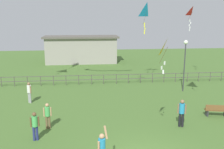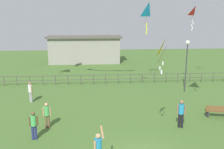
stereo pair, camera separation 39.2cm
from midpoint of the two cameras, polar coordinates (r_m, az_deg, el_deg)
The scene contains 12 objects.
lamppost at distance 23.31m, azimuth 16.60°, elevation 4.16°, with size 0.36×0.36×4.55m.
park_bench at distance 18.67m, azimuth 22.69°, elevation -7.41°, with size 1.55×0.74×0.85m.
person_0 at distance 20.96m, azimuth -17.00°, elevation -3.41°, with size 0.38×0.37×1.64m.
person_1 at distance 16.03m, azimuth -13.44°, elevation -8.36°, with size 0.48×0.29×1.58m.
person_2 at distance 11.69m, azimuth -2.04°, elevation -15.93°, with size 0.48×0.42×1.98m.
person_3 at distance 16.23m, azimuth 15.65°, elevation -7.93°, with size 0.49×0.32×1.72m.
person_4 at distance 14.78m, azimuth -16.11°, elevation -10.34°, with size 0.48×0.30×1.61m.
kite_0 at distance 13.11m, azimuth 12.54°, elevation 5.66°, with size 0.67×0.80×1.81m.
kite_1 at distance 24.86m, azimuth 8.58°, elevation 13.70°, with size 1.06×0.91×2.91m.
kite_4 at distance 26.06m, azimuth 18.23°, elevation 12.86°, with size 0.92×0.87×2.28m.
waterfront_railing at distance 25.49m, azimuth 0.43°, elevation -0.72°, with size 36.04×0.06×0.95m.
pavilion_building at distance 36.99m, azimuth -5.75°, elevation 5.55°, with size 10.36×3.69×3.78m.
Camera 2 is at (-2.32, -10.69, 6.63)m, focal length 41.59 mm.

